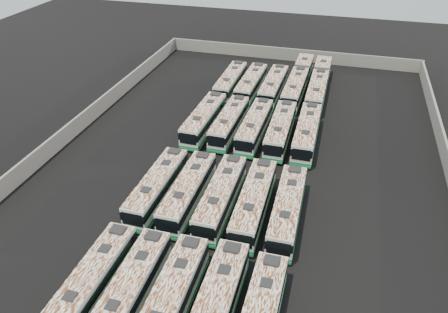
{
  "coord_description": "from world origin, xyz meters",
  "views": [
    {
      "loc": [
        9.39,
        -40.65,
        27.7
      ],
      "look_at": [
        -1.86,
        -1.0,
        1.6
      ],
      "focal_mm": 35.0,
      "sensor_mm": 36.0,
      "label": 1
    }
  ],
  "objects_px": {
    "bus_midback_center": "(255,126)",
    "bus_midback_far_right": "(307,133)",
    "bus_front_left": "(130,291)",
    "bus_back_far_right": "(319,84)",
    "bus_front_right": "(215,309)",
    "bus_midback_left": "(229,122)",
    "bus_midfront_far_left": "(157,187)",
    "bus_midfront_right": "(254,202)",
    "bus_midfront_center": "(221,197)",
    "bus_midback_right": "(280,129)",
    "bus_back_far_left": "(231,82)",
    "bus_midback_far_left": "(204,119)",
    "bus_midfront_far_right": "(287,209)",
    "bus_back_center": "(273,86)",
    "bus_back_left": "(251,84)",
    "bus_back_right": "(298,81)",
    "bus_front_far_left": "(91,283)",
    "bus_midfront_left": "(188,192)",
    "bus_front_center": "(170,302)"
  },
  "relations": [
    {
      "from": "bus_midfront_right",
      "to": "bus_midback_left",
      "type": "relative_size",
      "value": 1.03
    },
    {
      "from": "bus_midfront_center",
      "to": "bus_midback_far_right",
      "type": "relative_size",
      "value": 0.98
    },
    {
      "from": "bus_midback_center",
      "to": "bus_back_far_left",
      "type": "xyz_separation_m",
      "value": [
        -6.59,
        12.86,
        0.01
      ]
    },
    {
      "from": "bus_front_far_left",
      "to": "bus_back_left",
      "type": "distance_m",
      "value": 41.16
    },
    {
      "from": "bus_midback_far_left",
      "to": "bus_back_center",
      "type": "relative_size",
      "value": 1.01
    },
    {
      "from": "bus_midfront_right",
      "to": "bus_back_right",
      "type": "height_order",
      "value": "bus_back_right"
    },
    {
      "from": "bus_back_far_right",
      "to": "bus_midback_left",
      "type": "bearing_deg",
      "value": -122.01
    },
    {
      "from": "bus_midback_center",
      "to": "bus_midback_far_right",
      "type": "height_order",
      "value": "bus_midback_far_right"
    },
    {
      "from": "bus_midfront_center",
      "to": "bus_midback_right",
      "type": "bearing_deg",
      "value": 77.31
    },
    {
      "from": "bus_front_left",
      "to": "bus_back_far_left",
      "type": "height_order",
      "value": "bus_back_far_left"
    },
    {
      "from": "bus_front_right",
      "to": "bus_midfront_right",
      "type": "bearing_deg",
      "value": 89.41
    },
    {
      "from": "bus_midfront_right",
      "to": "bus_back_center",
      "type": "height_order",
      "value": "bus_midfront_right"
    },
    {
      "from": "bus_front_far_left",
      "to": "bus_midfront_far_right",
      "type": "bearing_deg",
      "value": 45.0
    },
    {
      "from": "bus_midfront_far_left",
      "to": "bus_back_far_left",
      "type": "bearing_deg",
      "value": 90.36
    },
    {
      "from": "bus_back_left",
      "to": "bus_back_far_right",
      "type": "bearing_deg",
      "value": 18.01
    },
    {
      "from": "bus_midfront_center",
      "to": "bus_midfront_far_right",
      "type": "xyz_separation_m",
      "value": [
        6.56,
        -0.16,
        -0.02
      ]
    },
    {
      "from": "bus_front_center",
      "to": "bus_midback_far_right",
      "type": "height_order",
      "value": "bus_midback_far_right"
    },
    {
      "from": "bus_midback_left",
      "to": "bus_back_far_left",
      "type": "height_order",
      "value": "bus_back_far_left"
    },
    {
      "from": "bus_midfront_center",
      "to": "bus_back_center",
      "type": "distance_m",
      "value": 27.98
    },
    {
      "from": "bus_midback_far_left",
      "to": "bus_midback_left",
      "type": "distance_m",
      "value": 3.32
    },
    {
      "from": "bus_midfront_far_right",
      "to": "bus_back_far_left",
      "type": "relative_size",
      "value": 1.0
    },
    {
      "from": "bus_midfront_far_left",
      "to": "bus_midfront_right",
      "type": "xyz_separation_m",
      "value": [
        9.91,
        0.11,
        0.05
      ]
    },
    {
      "from": "bus_front_left",
      "to": "bus_back_far_right",
      "type": "distance_m",
      "value": 45.0
    },
    {
      "from": "bus_midfront_far_left",
      "to": "bus_midback_far_left",
      "type": "distance_m",
      "value": 15.13
    },
    {
      "from": "bus_midback_far_left",
      "to": "bus_back_right",
      "type": "xyz_separation_m",
      "value": [
        9.96,
        16.04,
        -0.01
      ]
    },
    {
      "from": "bus_midfront_far_left",
      "to": "bus_midback_center",
      "type": "xyz_separation_m",
      "value": [
        6.67,
        15.21,
        0.01
      ]
    },
    {
      "from": "bus_front_center",
      "to": "bus_back_far_right",
      "type": "bearing_deg",
      "value": 80.81
    },
    {
      "from": "bus_front_right",
      "to": "bus_midback_left",
      "type": "relative_size",
      "value": 1.04
    },
    {
      "from": "bus_front_far_left",
      "to": "bus_back_far_right",
      "type": "distance_m",
      "value": 45.91
    },
    {
      "from": "bus_midback_right",
      "to": "bus_front_center",
      "type": "bearing_deg",
      "value": -97.54
    },
    {
      "from": "bus_midfront_right",
      "to": "bus_back_left",
      "type": "height_order",
      "value": "bus_midfront_right"
    },
    {
      "from": "bus_front_right",
      "to": "bus_back_far_left",
      "type": "height_order",
      "value": "bus_front_right"
    },
    {
      "from": "bus_front_right",
      "to": "bus_midback_far_right",
      "type": "bearing_deg",
      "value": 82.76
    },
    {
      "from": "bus_front_right",
      "to": "bus_midback_center",
      "type": "xyz_separation_m",
      "value": [
        -3.23,
        27.91,
        -0.05
      ]
    },
    {
      "from": "bus_midback_center",
      "to": "bus_midfront_center",
      "type": "bearing_deg",
      "value": -89.43
    },
    {
      "from": "bus_front_far_left",
      "to": "bus_midback_far_right",
      "type": "xyz_separation_m",
      "value": [
        13.11,
        28.18,
        0.06
      ]
    },
    {
      "from": "bus_midfront_far_right",
      "to": "bus_midback_right",
      "type": "height_order",
      "value": "bus_midback_right"
    },
    {
      "from": "bus_midback_left",
      "to": "bus_back_left",
      "type": "distance_m",
      "value": 12.73
    },
    {
      "from": "bus_front_right",
      "to": "bus_midfront_left",
      "type": "relative_size",
      "value": 1.04
    },
    {
      "from": "bus_back_right",
      "to": "bus_front_left",
      "type": "bearing_deg",
      "value": -97.78
    },
    {
      "from": "bus_front_left",
      "to": "bus_midback_right",
      "type": "xyz_separation_m",
      "value": [
        6.66,
        28.03,
        0.04
      ]
    },
    {
      "from": "bus_front_far_left",
      "to": "bus_back_right",
      "type": "height_order",
      "value": "bus_back_right"
    },
    {
      "from": "bus_back_far_left",
      "to": "bus_midfront_far_left",
      "type": "bearing_deg",
      "value": -90.1
    },
    {
      "from": "bus_midback_left",
      "to": "bus_midback_center",
      "type": "bearing_deg",
      "value": -1.33
    },
    {
      "from": "bus_front_left",
      "to": "bus_back_far_left",
      "type": "bearing_deg",
      "value": 93.68
    },
    {
      "from": "bus_midback_center",
      "to": "bus_back_far_left",
      "type": "distance_m",
      "value": 14.45
    },
    {
      "from": "bus_midback_far_left",
      "to": "bus_midfront_far_right",
      "type": "bearing_deg",
      "value": -47.7
    },
    {
      "from": "bus_midback_center",
      "to": "bus_front_left",
      "type": "bearing_deg",
      "value": -96.1
    },
    {
      "from": "bus_front_left",
      "to": "bus_midback_far_left",
      "type": "height_order",
      "value": "bus_midback_far_left"
    },
    {
      "from": "bus_midfront_right",
      "to": "bus_midback_right",
      "type": "relative_size",
      "value": 1.01
    }
  ]
}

